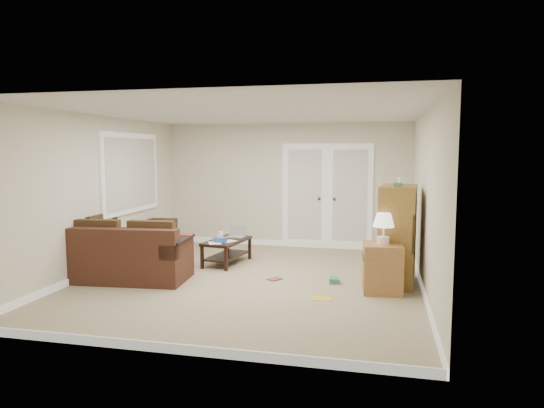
% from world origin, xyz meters
% --- Properties ---
extents(floor, '(5.50, 5.50, 0.00)m').
position_xyz_m(floor, '(0.00, 0.00, 0.00)').
color(floor, tan).
rests_on(floor, ground).
extents(ceiling, '(5.00, 5.50, 0.02)m').
position_xyz_m(ceiling, '(0.00, 0.00, 2.50)').
color(ceiling, silver).
rests_on(ceiling, wall_back).
extents(wall_left, '(0.02, 5.50, 2.50)m').
position_xyz_m(wall_left, '(-2.50, 0.00, 1.25)').
color(wall_left, beige).
rests_on(wall_left, floor).
extents(wall_right, '(0.02, 5.50, 2.50)m').
position_xyz_m(wall_right, '(2.50, 0.00, 1.25)').
color(wall_right, beige).
rests_on(wall_right, floor).
extents(wall_back, '(5.00, 0.02, 2.50)m').
position_xyz_m(wall_back, '(0.00, 2.75, 1.25)').
color(wall_back, beige).
rests_on(wall_back, floor).
extents(wall_front, '(5.00, 0.02, 2.50)m').
position_xyz_m(wall_front, '(0.00, -2.75, 1.25)').
color(wall_front, beige).
rests_on(wall_front, floor).
extents(baseboards, '(5.00, 5.50, 0.10)m').
position_xyz_m(baseboards, '(0.00, 0.00, 0.05)').
color(baseboards, white).
rests_on(baseboards, floor).
extents(french_doors, '(1.80, 0.05, 2.13)m').
position_xyz_m(french_doors, '(0.85, 2.71, 1.04)').
color(french_doors, white).
rests_on(french_doors, floor).
extents(window_left, '(0.05, 1.92, 1.42)m').
position_xyz_m(window_left, '(-2.46, 1.00, 1.55)').
color(window_left, white).
rests_on(window_left, wall_left).
extents(sectional_sofa, '(2.03, 2.77, 0.84)m').
position_xyz_m(sectional_sofa, '(-2.11, 0.24, 0.33)').
color(sectional_sofa, '#47271B').
rests_on(sectional_sofa, floor).
extents(coffee_table, '(0.66, 1.10, 0.70)m').
position_xyz_m(coffee_table, '(-0.67, 0.98, 0.23)').
color(coffee_table, black).
rests_on(coffee_table, floor).
extents(tv_armoire, '(0.58, 0.95, 1.55)m').
position_xyz_m(tv_armoire, '(2.15, 0.32, 0.73)').
color(tv_armoire, olive).
rests_on(tv_armoire, floor).
extents(side_cabinet, '(0.56, 0.56, 1.10)m').
position_xyz_m(side_cabinet, '(1.94, -0.19, 0.40)').
color(side_cabinet, '#9C6B39').
rests_on(side_cabinet, floor).
extents(space_heater, '(0.13, 0.12, 0.28)m').
position_xyz_m(space_heater, '(2.12, 2.39, 0.14)').
color(space_heater, white).
rests_on(space_heater, floor).
extents(floor_magazine, '(0.27, 0.22, 0.01)m').
position_xyz_m(floor_magazine, '(1.16, -0.68, 0.00)').
color(floor_magazine, gold).
rests_on(floor_magazine, floor).
extents(floor_greenbox, '(0.17, 0.21, 0.08)m').
position_xyz_m(floor_greenbox, '(1.26, 0.13, 0.04)').
color(floor_greenbox, '#387C4B').
rests_on(floor_greenbox, floor).
extents(floor_book, '(0.24, 0.26, 0.02)m').
position_xyz_m(floor_book, '(0.30, 0.16, 0.01)').
color(floor_book, brown).
rests_on(floor_book, floor).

